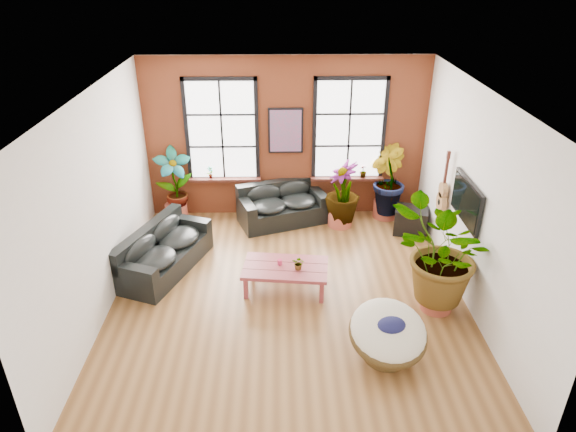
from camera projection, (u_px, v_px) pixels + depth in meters
The scene contains 19 objects.
room at pixel (289, 201), 8.23m from camera, with size 6.04×6.54×3.54m.
sofa_back at pixel (282, 205), 11.22m from camera, with size 2.05×1.47×0.85m.
sofa_left at pixel (162, 251), 9.50m from camera, with size 1.58×2.27×0.83m.
coffee_table at pixel (285, 269), 8.90m from camera, with size 1.54×0.99×0.56m.
papasan_chair at pixel (388, 334), 7.35m from camera, with size 1.32×1.33×0.85m.
poster at pixel (286, 131), 10.83m from camera, with size 0.74×0.06×0.98m.
tv_wall_unit at pixel (459, 199), 8.77m from camera, with size 0.13×1.86×1.20m.
media_box at pixel (411, 220), 10.80m from camera, with size 0.79×0.71×0.55m.
pot_back_left at pixel (177, 212), 11.39m from camera, with size 0.59×0.59×0.36m.
pot_back_right at pixel (385, 209), 11.48m from camera, with size 0.64×0.64×0.39m.
pot_right_wall at pixel (437, 299), 8.50m from camera, with size 0.60×0.60×0.38m.
pot_mid at pixel (340, 217), 11.12m from camera, with size 0.64×0.64×0.38m.
floor_plant_back_left at pixel (175, 182), 11.05m from camera, with size 0.79×0.54×1.51m, color #194211.
floor_plant_back_right at pixel (387, 179), 11.14m from camera, with size 0.84×0.68×1.53m, color #194211.
floor_plant_right_wall at pixel (443, 256), 8.09m from camera, with size 1.58×1.37×1.76m, color #194211.
floor_plant_mid at pixel (343, 192), 10.84m from camera, with size 0.74×0.74×1.32m, color #194211.
table_plant at pixel (299, 263), 8.74m from camera, with size 0.22×0.19×0.24m, color #194211.
sill_plant_left at pixel (210, 172), 11.18m from camera, with size 0.14×0.10×0.27m, color #194211.
sill_plant_right at pixel (363, 171), 11.24m from camera, with size 0.15×0.15×0.27m, color #194211.
Camera 1 is at (-0.15, -7.27, 5.30)m, focal length 32.00 mm.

